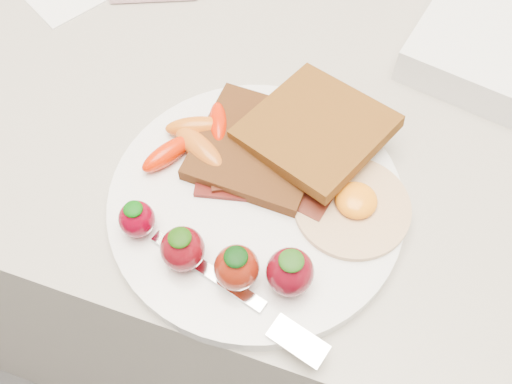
% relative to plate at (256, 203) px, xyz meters
% --- Properties ---
extents(counter, '(2.00, 0.60, 0.90)m').
position_rel_plate_xyz_m(counter, '(-0.01, 0.17, -0.46)').
color(counter, gray).
rests_on(counter, ground).
extents(plate, '(0.27, 0.27, 0.02)m').
position_rel_plate_xyz_m(plate, '(0.00, 0.00, 0.00)').
color(plate, white).
rests_on(plate, counter).
extents(toast_lower, '(0.12, 0.12, 0.01)m').
position_rel_plate_xyz_m(toast_lower, '(-0.01, 0.05, 0.02)').
color(toast_lower, black).
rests_on(toast_lower, plate).
extents(toast_upper, '(0.15, 0.15, 0.03)m').
position_rel_plate_xyz_m(toast_upper, '(0.03, 0.08, 0.03)').
color(toast_upper, '#4A1F0D').
rests_on(toast_upper, toast_lower).
extents(fried_egg, '(0.11, 0.11, 0.02)m').
position_rel_plate_xyz_m(fried_egg, '(0.09, 0.02, 0.01)').
color(fried_egg, beige).
rests_on(fried_egg, plate).
extents(bacon_strips, '(0.13, 0.08, 0.01)m').
position_rel_plate_xyz_m(bacon_strips, '(0.00, 0.02, 0.01)').
color(bacon_strips, '#370608').
rests_on(bacon_strips, plate).
extents(baby_carrots, '(0.08, 0.10, 0.02)m').
position_rel_plate_xyz_m(baby_carrots, '(-0.07, 0.04, 0.02)').
color(baby_carrots, '#C45A13').
rests_on(baby_carrots, plate).
extents(strawberries, '(0.17, 0.05, 0.05)m').
position_rel_plate_xyz_m(strawberries, '(-0.00, -0.07, 0.03)').
color(strawberries, '#680012').
rests_on(strawberries, plate).
extents(fork, '(0.17, 0.07, 0.00)m').
position_rel_plate_xyz_m(fork, '(0.03, -0.10, 0.01)').
color(fork, silver).
rests_on(fork, plate).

